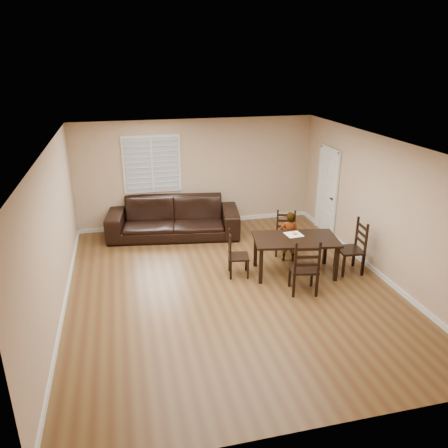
{
  "coord_description": "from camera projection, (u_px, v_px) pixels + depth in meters",
  "views": [
    {
      "loc": [
        -1.82,
        -7.07,
        4.08
      ],
      "look_at": [
        0.05,
        0.75,
        1.0
      ],
      "focal_mm": 35.0,
      "sensor_mm": 36.0,
      "label": 1
    }
  ],
  "objects": [
    {
      "name": "room",
      "position": [
        231.0,
        193.0,
        7.8
      ],
      "size": [
        6.04,
        7.04,
        2.72
      ],
      "color": "tan",
      "rests_on": "ground"
    },
    {
      "name": "dining_table",
      "position": [
        295.0,
        242.0,
        8.58
      ],
      "size": [
        1.76,
        1.17,
        0.76
      ],
      "rotation": [
        0.0,
        0.0,
        -0.17
      ],
      "color": "black",
      "rests_on": "ground"
    },
    {
      "name": "child",
      "position": [
        289.0,
        237.0,
        9.18
      ],
      "size": [
        0.45,
        0.36,
        1.1
      ],
      "primitive_type": "imported",
      "rotation": [
        0.0,
        0.0,
        2.88
      ],
      "color": "gray",
      "rests_on": "ground"
    },
    {
      "name": "napkin",
      "position": [
        294.0,
        234.0,
        8.72
      ],
      "size": [
        0.34,
        0.34,
        0.0
      ],
      "primitive_type": "cube",
      "rotation": [
        0.0,
        0.0,
        0.08
      ],
      "color": "silver",
      "rests_on": "dining_table"
    },
    {
      "name": "chair_far",
      "position": [
        305.0,
        271.0,
        7.83
      ],
      "size": [
        0.56,
        0.54,
        1.08
      ],
      "rotation": [
        0.0,
        0.0,
        2.95
      ],
      "color": "black",
      "rests_on": "ground"
    },
    {
      "name": "donut",
      "position": [
        295.0,
        233.0,
        8.71
      ],
      "size": [
        0.1,
        0.1,
        0.04
      ],
      "color": "#C07945",
      "rests_on": "napkin"
    },
    {
      "name": "ground",
      "position": [
        231.0,
        287.0,
        8.27
      ],
      "size": [
        7.0,
        7.0,
        0.0
      ],
      "primitive_type": "plane",
      "color": "brown",
      "rests_on": "ground"
    },
    {
      "name": "chair_left",
      "position": [
        233.0,
        256.0,
        8.59
      ],
      "size": [
        0.46,
        0.48,
        0.93
      ],
      "rotation": [
        0.0,
        0.0,
        1.39
      ],
      "color": "black",
      "rests_on": "ground"
    },
    {
      "name": "chair_right",
      "position": [
        356.0,
        248.0,
        8.74
      ],
      "size": [
        0.5,
        0.53,
        1.09
      ],
      "rotation": [
        0.0,
        0.0,
        -1.66
      ],
      "color": "black",
      "rests_on": "ground"
    },
    {
      "name": "sofa",
      "position": [
        174.0,
        218.0,
        10.52
      ],
      "size": [
        3.26,
        1.67,
        0.91
      ],
      "primitive_type": "imported",
      "rotation": [
        0.0,
        0.0,
        -0.15
      ],
      "color": "black",
      "rests_on": "ground"
    },
    {
      "name": "chair_near",
      "position": [
        285.0,
        234.0,
        9.63
      ],
      "size": [
        0.55,
        0.53,
        0.96
      ],
      "rotation": [
        0.0,
        0.0,
        -0.35
      ],
      "color": "black",
      "rests_on": "ground"
    }
  ]
}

